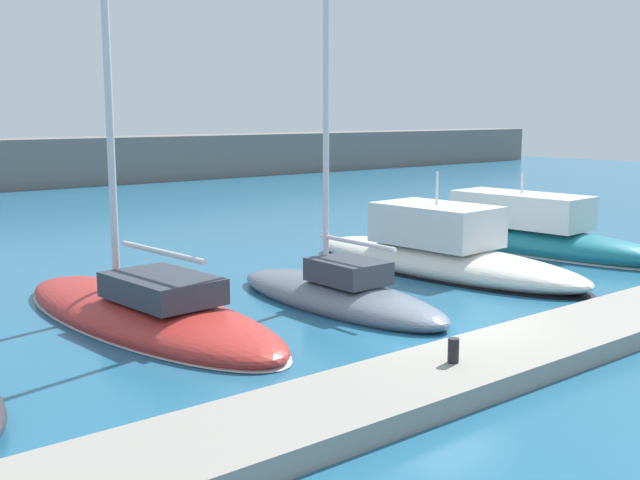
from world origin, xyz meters
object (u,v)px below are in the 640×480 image
sailboat_red_second (145,309)px  sailboat_slate_third (338,290)px  dock_bollard (453,350)px  motorboat_teal_fifth (529,234)px  motorboat_ivory_fourth (439,253)px

sailboat_red_second → sailboat_slate_third: size_ratio=1.22×
dock_bollard → motorboat_teal_fifth: bearing=30.6°
motorboat_ivory_fourth → motorboat_teal_fifth: motorboat_ivory_fourth is taller
sailboat_slate_third → motorboat_ivory_fourth: size_ratio=1.33×
sailboat_red_second → motorboat_ivory_fourth: bearing=-95.8°
motorboat_ivory_fourth → motorboat_teal_fifth: size_ratio=1.00×
sailboat_red_second → sailboat_slate_third: sailboat_red_second is taller
sailboat_slate_third → motorboat_ivory_fourth: bearing=-76.3°
sailboat_slate_third → sailboat_red_second: bearing=70.8°
sailboat_slate_third → motorboat_ivory_fourth: sailboat_slate_third is taller
sailboat_slate_third → dock_bollard: size_ratio=30.65×
motorboat_teal_fifth → motorboat_ivory_fourth: bearing=89.9°
sailboat_red_second → motorboat_teal_fifth: 14.69m
sailboat_red_second → sailboat_slate_third: 4.76m
motorboat_ivory_fourth → dock_bollard: (-7.33, -6.97, 0.09)m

